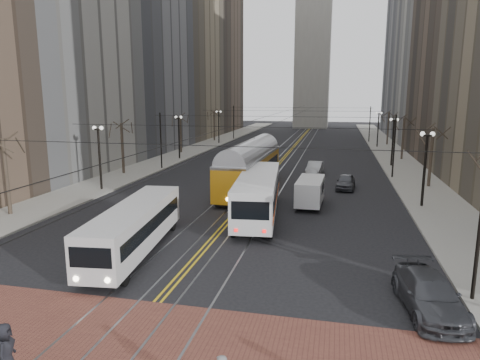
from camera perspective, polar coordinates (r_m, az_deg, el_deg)
The scene contains 21 objects.
ground at distance 19.77m, azimuth -9.81°, elevation -14.51°, with size 260.00×260.00×0.00m, color black.
sidewalk_left at distance 65.78m, azimuth -6.96°, elevation 3.73°, with size 5.00×140.00×0.15m, color gray.
sidewalk_right at distance 62.48m, azimuth 19.96°, elevation 2.74°, with size 5.00×140.00×0.15m, color gray.
crosswalk_band at distance 16.61m, azimuth -15.42°, elevation -20.09°, with size 25.00×6.00×0.01m, color brown.
streetcar_rails at distance 62.38m, azimuth 6.15°, elevation 3.27°, with size 4.80×130.00×0.02m, color gray.
centre_lines at distance 62.38m, azimuth 6.15°, elevation 3.28°, with size 0.42×130.00×0.01m, color gold.
building_left_mid at distance 70.88m, azimuth -15.44°, elevation 17.67°, with size 16.00×20.00×34.00m, color slate.
building_left_midfar at distance 91.04m, azimuth -10.60°, elevation 22.08°, with size 20.00×20.00×52.00m, color #86775C.
building_left_far at distance 108.05m, azimuth -5.09°, elevation 17.24°, with size 16.00×20.00×40.00m, color brown.
building_right_far at distance 104.67m, azimuth 23.87°, elevation 16.57°, with size 16.00×20.00×40.00m, color slate.
lamp_posts at distance 46.04m, azimuth 3.85°, elevation 4.02°, with size 27.60×57.20×5.60m.
street_trees at distance 52.43m, azimuth 4.96°, elevation 4.88°, with size 31.68×53.28×5.60m.
trolley_wires at distance 51.92m, azimuth 4.92°, elevation 5.90°, with size 25.96×120.00×6.60m.
transit_bus at distance 24.21m, azimuth -13.84°, elevation -6.44°, with size 2.21×10.60×2.65m, color silver.
streetcar at distance 38.97m, azimuth 1.38°, elevation 1.19°, with size 2.77×14.91×3.51m, color orange.
rear_bus at distance 30.33m, azimuth 2.43°, elevation -2.13°, with size 2.57×11.81×3.08m, color silver.
cargo_van at distance 33.81m, azimuth 9.33°, elevation -1.67°, with size 1.88×4.89×2.16m, color silver.
sedan_grey at distance 40.80m, azimuth 13.91°, elevation -0.22°, with size 1.62×4.02×1.37m, color #404248.
sedan_silver at distance 47.57m, azimuth 9.97°, elevation 1.57°, with size 1.51×4.33×1.43m, color #A7A9AE.
sedan_parked at distance 19.23m, azimuth 23.88°, elevation -13.73°, with size 2.05×5.03×1.46m, color #393B40.
pedestrian_a at distance 15.74m, azimuth -28.79°, elevation -19.32°, with size 0.86×0.56×1.75m, color black.
Camera 1 is at (7.05, -16.39, 8.52)m, focal length 32.00 mm.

